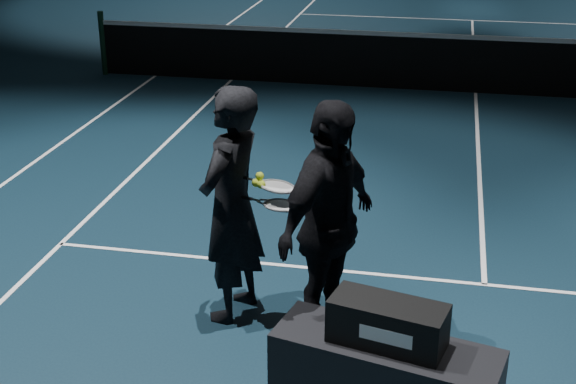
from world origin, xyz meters
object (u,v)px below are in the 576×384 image
Objects in this scene: player_bench at (385,371)px; player_a at (231,205)px; racket_bag at (388,323)px; racket_lower at (281,205)px; racket_upper at (278,187)px; tennis_balls at (259,181)px; player_b at (328,226)px.

player_bench is 1.80m from player_a.
player_a is at bearing 158.70° from racket_bag.
player_bench is 1.48m from racket_lower.
racket_bag is 1.30m from racket_lower.
player_a reaches higher than player_bench.
racket_upper is at bearing 151.13° from player_bench.
racket_bag is 6.57× the size of tennis_balls.
racket_upper is at bearing 141.34° from racket_lower.
player_a is at bearing 165.56° from tennis_balls.
player_a reaches higher than tennis_balls.
racket_lower is at bearing 151.75° from racket_bag.
tennis_balls reaches higher than racket_bag.
racket_lower is at bearing 151.75° from player_bench.
player_b is at bearing 140.20° from player_bench.
player_a and player_b have the same top height.
player_a is 2.90× the size of racket_upper.
racket_bag is (0.00, 0.00, 0.39)m from player_bench.
racket_upper is at bearing 151.13° from racket_bag.
racket_upper is at bearing -1.99° from tennis_balls.
racket_lower is at bearing 99.35° from player_b.
tennis_balls is (0.25, -0.06, 0.25)m from player_a.
tennis_balls is at bearing 98.87° from player_b.
player_a is 0.85m from player_b.
racket_bag is 0.40× the size of player_b.
racket_bag is at bearing -38.36° from tennis_balls.
racket_bag is at bearing -30.75° from racket_upper.
racket_bag is 0.40× the size of player_a.
tennis_balls reaches higher than racket_upper.
racket_upper is (-0.42, 0.16, 0.22)m from player_b.
player_b is 0.41m from racket_lower.
player_a is 1.00× the size of player_b.
tennis_balls is at bearing 178.53° from racket_lower.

